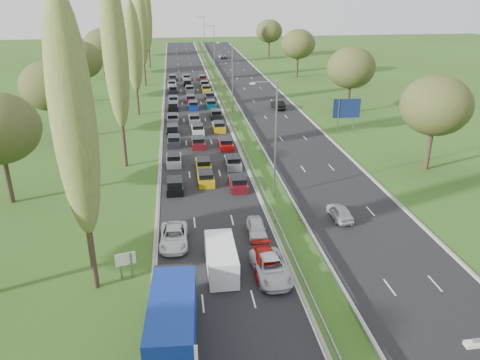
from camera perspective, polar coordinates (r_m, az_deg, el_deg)
ground at (r=83.51m, az=-1.07°, el=8.55°), size 260.00×260.00×0.00m
near_carriageway at (r=85.43m, az=-5.83°, el=8.76°), size 10.50×215.00×0.04m
far_carriageway at (r=86.93m, az=3.21°, el=9.08°), size 10.50×215.00×0.04m
central_reservation at (r=85.79m, az=-1.28°, el=9.31°), size 2.36×215.00×0.32m
lamp_columns at (r=80.32m, az=-0.92°, el=12.37°), size 0.18×140.18×12.00m
poplar_row at (r=69.38m, az=-13.64°, el=15.50°), size 2.80×127.80×22.44m
woodland_left at (r=66.50m, az=-22.82°, el=9.99°), size 8.00×166.00×11.10m
woodland_right at (r=74.23m, az=15.67°, el=12.04°), size 8.00×153.00×11.10m
traffic_queue_fill at (r=80.62m, az=-5.70°, el=8.26°), size 8.94×68.12×0.80m
near_car_2 at (r=39.88m, az=-8.06°, el=-6.86°), size 2.43×5.04×1.38m
near_car_7 at (r=36.61m, az=-2.28°, el=-9.50°), size 2.35×5.01×1.41m
near_car_10 at (r=35.48m, az=3.79°, el=-10.62°), size 2.71×5.42×1.47m
near_car_11 at (r=36.10m, az=3.15°, el=-10.04°), size 2.08×4.86×1.39m
near_car_12 at (r=40.93m, az=2.03°, el=-5.87°), size 1.69×3.90×1.31m
far_car_0 at (r=44.67m, az=12.09°, el=-3.83°), size 1.69×3.94×1.33m
far_car_1 at (r=84.33m, az=4.67°, el=9.17°), size 1.79×4.68×1.52m
far_car_2 at (r=146.76m, az=-2.19°, el=14.87°), size 2.50×4.92×1.33m
blue_lorry at (r=28.98m, az=-8.17°, el=-16.36°), size 2.59×9.32×3.94m
white_van_rear at (r=35.99m, az=-2.35°, el=-9.36°), size 2.15×5.48×2.20m
info_sign at (r=35.94m, az=-13.76°, el=-9.66°), size 1.48×0.48×2.10m
direction_sign at (r=70.35m, az=12.87°, el=8.33°), size 4.00×0.32×5.20m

